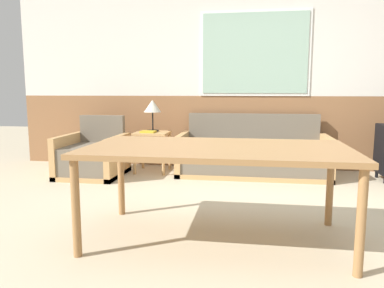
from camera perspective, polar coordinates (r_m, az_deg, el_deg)
The scene contains 8 objects.
ground_plane at distance 3.23m, azimuth 8.49°, elevation -12.99°, with size 16.00×16.00×0.00m, color beige.
wall_back at distance 5.64m, azimuth 9.04°, elevation 10.20°, with size 7.20×0.09×2.70m.
couch at distance 5.23m, azimuth 9.18°, elevation -1.90°, with size 2.03×0.83×0.82m.
armchair at distance 5.29m, azimuth -14.83°, elevation -2.00°, with size 0.81×0.86×0.80m.
side_table at distance 5.35m, azimuth -6.06°, elevation 0.62°, with size 0.47×0.47×0.57m.
table_lamp at distance 5.39m, azimuth -6.04°, elevation 5.57°, with size 0.25×0.25×0.45m.
book_stack at distance 5.26m, azimuth -6.71°, elevation 1.87°, with size 0.21×0.16×0.02m.
dining_table at distance 2.86m, azimuth 3.80°, elevation -1.56°, with size 1.99×1.04×0.74m.
Camera 1 is at (0.00, -3.01, 1.16)m, focal length 35.00 mm.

